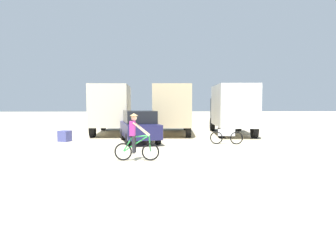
% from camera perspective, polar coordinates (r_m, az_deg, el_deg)
% --- Properties ---
extents(ground_plane, '(120.00, 120.00, 0.00)m').
position_cam_1_polar(ground_plane, '(12.08, 3.32, -6.44)').
color(ground_plane, beige).
extents(box_truck_cream_rv, '(2.47, 6.78, 3.35)m').
position_cam_1_polar(box_truck_cream_rv, '(22.93, -9.84, 3.34)').
color(box_truck_cream_rv, beige).
rests_on(box_truck_cream_rv, ground).
extents(box_truck_tan_camper, '(2.83, 6.90, 3.35)m').
position_cam_1_polar(box_truck_tan_camper, '(22.49, 0.80, 3.38)').
color(box_truck_tan_camper, '#CCB78E').
rests_on(box_truck_tan_camper, ground).
extents(box_truck_white_box, '(2.85, 6.90, 3.35)m').
position_cam_1_polar(box_truck_white_box, '(22.50, 11.27, 3.30)').
color(box_truck_white_box, white).
rests_on(box_truck_white_box, ground).
extents(sedan_parked, '(2.52, 4.46, 1.76)m').
position_cam_1_polar(sedan_parked, '(17.90, -5.09, -0.07)').
color(sedan_parked, '#1E1E4C').
rests_on(sedan_parked, ground).
extents(cyclist_orange_shirt, '(1.73, 0.52, 1.82)m').
position_cam_1_polar(cyclist_orange_shirt, '(12.34, -5.84, -2.25)').
color(cyclist_orange_shirt, black).
rests_on(cyclist_orange_shirt, ground).
extents(bicycle_spare, '(1.72, 0.50, 0.97)m').
position_cam_1_polar(bicycle_spare, '(17.30, 10.30, -1.89)').
color(bicycle_spare, black).
rests_on(bicycle_spare, ground).
extents(supply_crate, '(0.77, 0.75, 0.62)m').
position_cam_1_polar(supply_crate, '(19.10, -17.85, -1.71)').
color(supply_crate, '#4C5199').
rests_on(supply_crate, ground).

